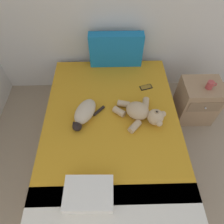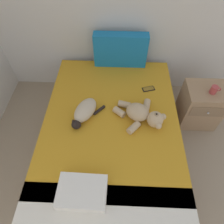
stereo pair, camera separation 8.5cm
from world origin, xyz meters
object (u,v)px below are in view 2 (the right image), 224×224
cell_phone (148,89)px  nightstand (200,106)px  bed (111,133)px  throw_pillow (82,192)px  cat (85,112)px  mug (214,90)px  teddy_bear (142,114)px  patterned_cushion (120,50)px

cell_phone → nightstand: nightstand is taller
bed → nightstand: size_ratio=3.49×
throw_pillow → nightstand: 1.84m
bed → throw_pillow: throw_pillow is taller
cat → mug: size_ratio=3.49×
bed → cat: cat is taller
cat → teddy_bear: size_ratio=0.74×
teddy_bear → cell_phone: teddy_bear is taller
nightstand → mug: mug is taller
patterned_cushion → throw_pillow: 1.75m
teddy_bear → mug: size_ratio=4.68×
cat → teddy_bear: 0.62m
teddy_bear → mug: bearing=24.0°
nightstand → cell_phone: bearing=177.1°
mug → cat: bearing=-166.3°
teddy_bear → throw_pillow: teddy_bear is taller
patterned_cushion → throw_pillow: (-0.28, -1.72, -0.17)m
nightstand → mug: size_ratio=4.92×
cat → nightstand: bearing=15.5°
throw_pillow → mug: bearing=40.6°
patterned_cushion → teddy_bear: 0.96m
bed → cat: bearing=171.8°
teddy_bear → mug: teddy_bear is taller
throw_pillow → patterned_cushion: bearing=80.6°
cat → nightstand: cat is taller
patterned_cushion → cat: 0.98m
teddy_bear → mug: (0.84, 0.37, 0.02)m
cell_phone → nightstand: size_ratio=0.27×
cat → cell_phone: cat is taller
patterned_cushion → mug: (1.09, -0.54, -0.12)m
bed → teddy_bear: 0.48m
cell_phone → nightstand: (0.70, -0.04, -0.25)m
cat → cell_phone: size_ratio=2.58×
bed → teddy_bear: (0.33, 0.02, 0.35)m
patterned_cushion → nightstand: bearing=-25.2°
bed → cell_phone: cell_phone is taller
nightstand → cat: bearing=-164.5°
teddy_bear → throw_pillow: (-0.53, -0.80, -0.02)m
cat → patterned_cushion: bearing=67.7°
cell_phone → mug: mug is taller
cat → throw_pillow: bearing=-84.2°
teddy_bear → cell_phone: (0.11, 0.45, -0.07)m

